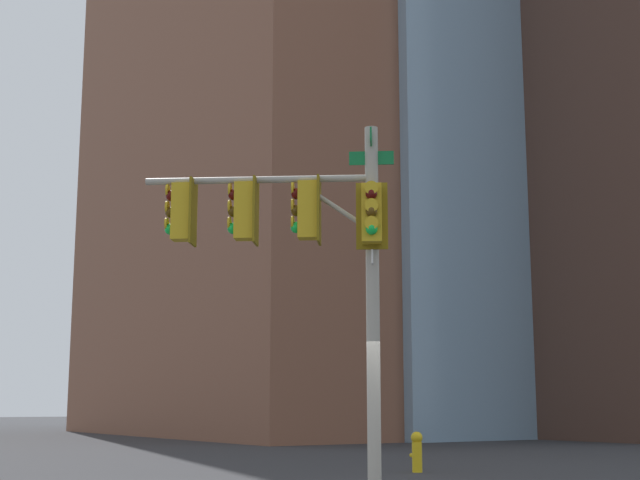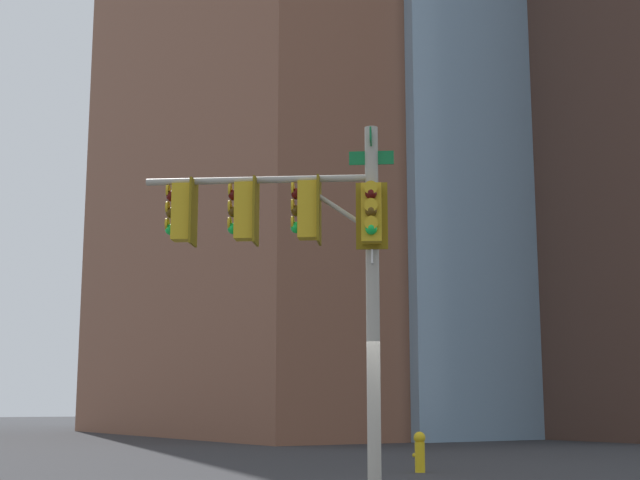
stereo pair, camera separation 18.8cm
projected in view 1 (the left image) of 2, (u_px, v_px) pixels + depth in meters
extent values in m
cylinder|color=#9E998C|center=(373.00, 305.00, 15.73)|extent=(0.23, 0.23, 6.24)
cylinder|color=#9E998C|center=(258.00, 180.00, 16.26)|extent=(2.49, 3.25, 0.12)
cylinder|color=#9E998C|center=(331.00, 204.00, 16.09)|extent=(0.69, 0.88, 0.75)
cube|color=#0F6B33|center=(371.00, 141.00, 16.24)|extent=(0.81, 0.62, 0.24)
cube|color=#0F6B33|center=(371.00, 158.00, 16.18)|extent=(0.49, 0.64, 0.24)
cube|color=white|center=(372.00, 258.00, 15.87)|extent=(0.38, 0.29, 0.24)
cube|color=gold|center=(308.00, 210.00, 16.10)|extent=(0.48, 0.48, 1.00)
cube|color=#775E0F|center=(319.00, 210.00, 16.09)|extent=(0.46, 0.36, 1.16)
sphere|color=#470A07|center=(296.00, 194.00, 16.17)|extent=(0.20, 0.20, 0.20)
cylinder|color=gold|center=(293.00, 189.00, 16.19)|extent=(0.21, 0.17, 0.23)
sphere|color=#4C330A|center=(296.00, 211.00, 16.12)|extent=(0.20, 0.20, 0.20)
cylinder|color=gold|center=(293.00, 206.00, 16.14)|extent=(0.21, 0.17, 0.23)
sphere|color=green|center=(296.00, 228.00, 16.06)|extent=(0.20, 0.20, 0.20)
cylinder|color=gold|center=(293.00, 222.00, 16.08)|extent=(0.21, 0.17, 0.23)
cube|color=gold|center=(245.00, 211.00, 16.18)|extent=(0.48, 0.48, 1.00)
cube|color=#775E0F|center=(256.00, 211.00, 16.17)|extent=(0.46, 0.36, 1.16)
sphere|color=#470A07|center=(234.00, 195.00, 16.25)|extent=(0.20, 0.20, 0.20)
cylinder|color=gold|center=(230.00, 190.00, 16.27)|extent=(0.21, 0.17, 0.23)
sphere|color=#4C330A|center=(233.00, 211.00, 16.19)|extent=(0.20, 0.20, 0.20)
cylinder|color=gold|center=(230.00, 207.00, 16.21)|extent=(0.21, 0.17, 0.23)
sphere|color=green|center=(233.00, 228.00, 16.14)|extent=(0.20, 0.20, 0.20)
cylinder|color=gold|center=(229.00, 223.00, 16.16)|extent=(0.21, 0.17, 0.23)
cube|color=gold|center=(182.00, 212.00, 16.26)|extent=(0.48, 0.48, 1.00)
cube|color=#775E0F|center=(193.00, 212.00, 16.24)|extent=(0.46, 0.36, 1.16)
sphere|color=#470A07|center=(171.00, 196.00, 16.32)|extent=(0.20, 0.20, 0.20)
cylinder|color=gold|center=(168.00, 191.00, 16.34)|extent=(0.21, 0.17, 0.23)
sphere|color=#4C330A|center=(171.00, 212.00, 16.27)|extent=(0.20, 0.20, 0.20)
cylinder|color=gold|center=(167.00, 207.00, 16.29)|extent=(0.21, 0.17, 0.23)
sphere|color=green|center=(170.00, 229.00, 16.22)|extent=(0.20, 0.20, 0.20)
cylinder|color=gold|center=(167.00, 224.00, 16.24)|extent=(0.21, 0.17, 0.23)
cube|color=gold|center=(372.00, 214.00, 15.69)|extent=(0.48, 0.48, 1.00)
cube|color=#775E0F|center=(372.00, 216.00, 15.88)|extent=(0.36, 0.46, 1.16)
sphere|color=#470A07|center=(371.00, 194.00, 15.54)|extent=(0.20, 0.20, 0.20)
cylinder|color=gold|center=(371.00, 188.00, 15.49)|extent=(0.17, 0.21, 0.23)
sphere|color=#4C330A|center=(372.00, 211.00, 15.49)|extent=(0.20, 0.20, 0.20)
cylinder|color=gold|center=(371.00, 205.00, 15.44)|extent=(0.17, 0.21, 0.23)
sphere|color=green|center=(372.00, 229.00, 15.44)|extent=(0.20, 0.20, 0.20)
cylinder|color=gold|center=(372.00, 223.00, 15.39)|extent=(0.17, 0.21, 0.23)
cylinder|color=gold|center=(417.00, 457.00, 20.21)|extent=(0.22, 0.22, 0.65)
sphere|color=gold|center=(417.00, 438.00, 20.28)|extent=(0.26, 0.26, 0.26)
cylinder|color=gold|center=(412.00, 455.00, 20.35)|extent=(0.10, 0.09, 0.09)
cube|color=brown|center=(298.00, 30.00, 49.94)|extent=(22.56, 16.07, 42.66)
cube|color=#4C3328|center=(609.00, 19.00, 49.38)|extent=(17.42, 17.89, 43.34)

